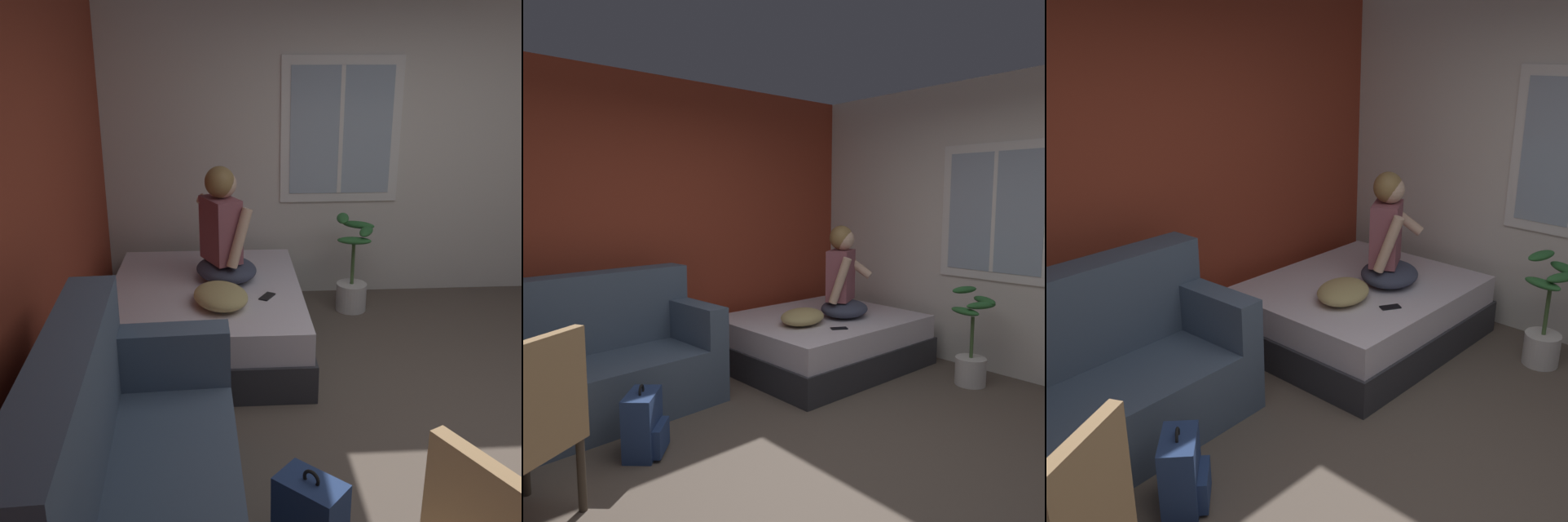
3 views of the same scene
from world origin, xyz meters
The scene contains 9 objects.
ground_plane centered at (0.00, 0.00, 0.00)m, with size 40.00×40.00×0.00m, color brown.
wall_side_with_window centered at (2.50, 0.01, 1.35)m, with size 0.19×6.29×2.70m.
bed centered at (1.38, 1.57, 0.24)m, with size 1.75×1.45×0.48m.
couch centered at (-0.68, 1.84, 0.39)m, with size 1.74×0.91×1.04m.
person_seated centered at (1.52, 1.43, 0.84)m, with size 0.66×0.63×0.88m.
backpack centered at (-0.71, 1.06, 0.19)m, with size 0.35×0.35×0.46m.
throw_pillow centered at (1.02, 1.45, 0.55)m, with size 0.48×0.36×0.14m, color tan.
cell_phone centered at (1.15, 1.12, 0.48)m, with size 0.07×0.14×0.01m, color black.
potted_plant centered at (1.97, 0.33, 0.30)m, with size 0.39×0.37×0.85m.
Camera 1 is at (-2.85, 1.42, 2.16)m, focal length 42.00 mm.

